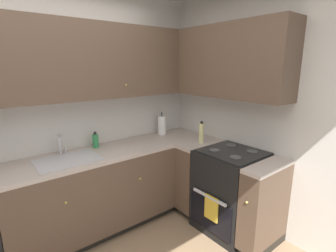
{
  "coord_description": "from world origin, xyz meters",
  "views": [
    {
      "loc": [
        -0.5,
        -1.29,
        1.79
      ],
      "look_at": [
        0.99,
        0.59,
        1.21
      ],
      "focal_mm": 26.95,
      "sensor_mm": 36.0,
      "label": 1
    }
  ],
  "objects_px": {
    "oil_bottle": "(201,133)",
    "paper_towel_roll": "(162,125)",
    "oven_range": "(230,190)",
    "soap_bottle": "(95,141)"
  },
  "relations": [
    {
      "from": "soap_bottle",
      "to": "oil_bottle",
      "type": "distance_m",
      "value": 1.21
    },
    {
      "from": "paper_towel_roll",
      "to": "oil_bottle",
      "type": "relative_size",
      "value": 1.19
    },
    {
      "from": "paper_towel_roll",
      "to": "oven_range",
      "type": "bearing_deg",
      "value": -81.33
    },
    {
      "from": "oven_range",
      "to": "soap_bottle",
      "type": "relative_size",
      "value": 5.82
    },
    {
      "from": "oven_range",
      "to": "soap_bottle",
      "type": "distance_m",
      "value": 1.59
    },
    {
      "from": "oven_range",
      "to": "paper_towel_roll",
      "type": "height_order",
      "value": "paper_towel_roll"
    },
    {
      "from": "oven_range",
      "to": "paper_towel_roll",
      "type": "relative_size",
      "value": 3.4
    },
    {
      "from": "oil_bottle",
      "to": "paper_towel_roll",
      "type": "bearing_deg",
      "value": 103.35
    },
    {
      "from": "oven_range",
      "to": "oil_bottle",
      "type": "height_order",
      "value": "oil_bottle"
    },
    {
      "from": "paper_towel_roll",
      "to": "oil_bottle",
      "type": "xyz_separation_m",
      "value": [
        0.14,
        -0.59,
        -0.0
      ]
    }
  ]
}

